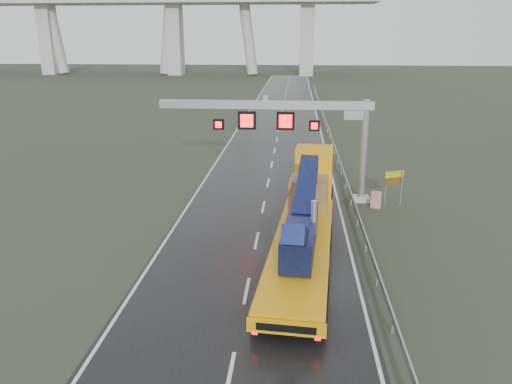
# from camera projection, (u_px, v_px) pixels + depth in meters

# --- Properties ---
(ground) EXTENTS (400.00, 400.00, 0.00)m
(ground) POSITION_uv_depth(u_px,v_px,m) (237.00, 341.00, 19.31)
(ground) COLOR #313827
(ground) RESTS_ON ground
(road) EXTENTS (11.00, 200.00, 0.02)m
(road) POSITION_uv_depth(u_px,v_px,m) (277.00, 139.00, 57.38)
(road) COLOR black
(road) RESTS_ON ground
(guardrail) EXTENTS (0.20, 140.00, 1.40)m
(guardrail) POSITION_uv_depth(u_px,v_px,m) (337.00, 154.00, 47.20)
(guardrail) COLOR #909398
(guardrail) RESTS_ON ground
(sign_gantry) EXTENTS (14.90, 1.20, 7.42)m
(sign_gantry) POSITION_uv_depth(u_px,v_px,m) (296.00, 122.00, 34.61)
(sign_gantry) COLOR #B4B4AF
(sign_gantry) RESTS_ON ground
(heavy_haul_truck) EXTENTS (4.50, 19.91, 4.64)m
(heavy_haul_truck) POSITION_uv_depth(u_px,v_px,m) (307.00, 206.00, 29.23)
(heavy_haul_truck) COLOR #FC9A0E
(heavy_haul_truck) RESTS_ON ground
(exit_sign_pair) EXTENTS (1.37, 0.67, 2.54)m
(exit_sign_pair) POSITION_uv_depth(u_px,v_px,m) (394.00, 181.00, 34.30)
(exit_sign_pair) COLOR #94989C
(exit_sign_pair) RESTS_ON ground
(striped_barrier) EXTENTS (0.74, 0.53, 1.14)m
(striped_barrier) POSITION_uv_depth(u_px,v_px,m) (376.00, 200.00, 34.26)
(striped_barrier) COLOR red
(striped_barrier) RESTS_ON ground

